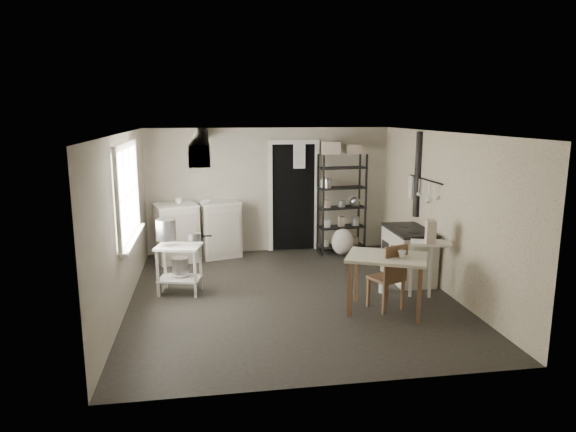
{
  "coord_description": "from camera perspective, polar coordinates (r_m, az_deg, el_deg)",
  "views": [
    {
      "loc": [
        -1.14,
        -6.88,
        2.57
      ],
      "look_at": [
        0.0,
        0.3,
        1.1
      ],
      "focal_mm": 32.0,
      "sensor_mm": 36.0,
      "label": 1
    }
  ],
  "objects": [
    {
      "name": "floor_crock",
      "position": [
        7.65,
        10.5,
        -7.8
      ],
      "size": [
        0.15,
        0.15,
        0.15
      ],
      "primitive_type": "cylinder",
      "rotation": [
        0.0,
        0.0,
        -0.35
      ],
      "color": "silver",
      "rests_on": "ground"
    },
    {
      "name": "stockpot",
      "position": [
        7.47,
        -13.41,
        -1.49
      ],
      "size": [
        0.3,
        0.3,
        0.3
      ],
      "primitive_type": "cylinder",
      "rotation": [
        0.0,
        0.0,
        0.09
      ],
      "color": "#B9B8BB",
      "rests_on": "prep_table"
    },
    {
      "name": "wall_front",
      "position": [
        4.74,
        5.34,
        -6.03
      ],
      "size": [
        4.5,
        0.02,
        2.3
      ],
      "primitive_type": "cube",
      "color": "#B3AB99",
      "rests_on": "ground"
    },
    {
      "name": "ceiling_beam",
      "position": [
        6.89,
        -9.61,
        8.2
      ],
      "size": [
        0.18,
        5.0,
        0.18
      ],
      "primitive_type": null,
      "color": "silver",
      "rests_on": "ceiling"
    },
    {
      "name": "oats_box",
      "position": [
        7.29,
        15.59,
        -1.35
      ],
      "size": [
        0.18,
        0.23,
        0.31
      ],
      "primitive_type": "cube",
      "rotation": [
        0.0,
        0.0,
        -0.28
      ],
      "color": "beige",
      "rests_on": "side_ledge"
    },
    {
      "name": "side_ledge",
      "position": [
        7.48,
        15.41,
        -5.61
      ],
      "size": [
        0.59,
        0.43,
        0.81
      ],
      "primitive_type": null,
      "rotation": [
        0.0,
        0.0,
        -0.31
      ],
      "color": "silver",
      "rests_on": "ground"
    },
    {
      "name": "flour_sack",
      "position": [
        9.46,
        6.08,
        -2.89
      ],
      "size": [
        0.5,
        0.46,
        0.49
      ],
      "primitive_type": "ellipsoid",
      "rotation": [
        0.0,
        0.0,
        0.32
      ],
      "color": "silver",
      "rests_on": "ground"
    },
    {
      "name": "wallpaper_panel",
      "position": [
        7.79,
        16.85,
        0.44
      ],
      "size": [
        0.01,
        5.0,
        2.3
      ],
      "primitive_type": null,
      "color": "beige",
      "rests_on": "wall_right"
    },
    {
      "name": "storage_box_b",
      "position": [
        9.48,
        7.2,
        7.83
      ],
      "size": [
        0.27,
        0.26,
        0.17
      ],
      "primitive_type": "cube",
      "rotation": [
        0.0,
        0.0,
        0.03
      ],
      "color": "beige",
      "rests_on": "shelf_rack"
    },
    {
      "name": "stove",
      "position": [
        8.2,
        13.25,
        -3.93
      ],
      "size": [
        0.58,
        1.04,
        0.81
      ],
      "primitive_type": null,
      "rotation": [
        0.0,
        0.0,
        -0.01
      ],
      "color": "beige",
      "rests_on": "ground"
    },
    {
      "name": "storage_box_a",
      "position": [
        9.36,
        4.8,
        7.96
      ],
      "size": [
        0.37,
        0.33,
        0.22
      ],
      "primitive_type": "cube",
      "rotation": [
        0.0,
        0.0,
        -0.16
      ],
      "color": "beige",
      "rests_on": "shelf_rack"
    },
    {
      "name": "shelf_rack",
      "position": [
        9.5,
        5.98,
        1.55
      ],
      "size": [
        0.9,
        0.44,
        1.83
      ],
      "primitive_type": null,
      "rotation": [
        0.0,
        0.0,
        0.13
      ],
      "color": "black",
      "rests_on": "ground"
    },
    {
      "name": "wall_back",
      "position": [
        9.55,
        -2.07,
        2.87
      ],
      "size": [
        4.5,
        0.02,
        2.3
      ],
      "primitive_type": "cube",
      "color": "#B3AB99",
      "rests_on": "ground"
    },
    {
      "name": "base_cabinets",
      "position": [
        9.3,
        -9.98,
        -1.86
      ],
      "size": [
        1.66,
        1.06,
        1.01
      ],
      "primitive_type": null,
      "rotation": [
        0.0,
        0.0,
        0.28
      ],
      "color": "beige",
      "rests_on": "ground"
    },
    {
      "name": "doorway",
      "position": [
        9.61,
        0.62,
        2.03
      ],
      "size": [
        0.96,
        0.1,
        2.08
      ],
      "primitive_type": null,
      "color": "silver",
      "rests_on": "ground"
    },
    {
      "name": "window",
      "position": [
        7.24,
        -17.52,
        2.4
      ],
      "size": [
        0.12,
        1.76,
        1.28
      ],
      "primitive_type": null,
      "color": "silver",
      "rests_on": "wall_left"
    },
    {
      "name": "mixing_bowl",
      "position": [
        9.13,
        -9.18,
        1.1
      ],
      "size": [
        0.35,
        0.35,
        0.07
      ],
      "primitive_type": "imported",
      "rotation": [
        0.0,
        0.0,
        0.26
      ],
      "color": "silver",
      "rests_on": "base_cabinets"
    },
    {
      "name": "prep_table",
      "position": [
        7.55,
        -11.96,
        -5.51
      ],
      "size": [
        0.7,
        0.57,
        0.71
      ],
      "primitive_type": null,
      "rotation": [
        0.0,
        0.0,
        -0.22
      ],
      "color": "silver",
      "rests_on": "ground"
    },
    {
      "name": "counter_cup",
      "position": [
        9.12,
        -12.03,
        1.09
      ],
      "size": [
        0.17,
        0.17,
        0.1
      ],
      "primitive_type": "imported",
      "rotation": [
        0.0,
        0.0,
        -0.4
      ],
      "color": "silver",
      "rests_on": "base_cabinets"
    },
    {
      "name": "work_table",
      "position": [
        6.85,
        10.82,
        -7.42
      ],
      "size": [
        1.2,
        1.05,
        0.76
      ],
      "primitive_type": null,
      "rotation": [
        0.0,
        0.0,
        -0.43
      ],
      "color": "beige",
      "rests_on": "ground"
    },
    {
      "name": "wall_left",
      "position": [
        7.11,
        -17.82,
        -0.64
      ],
      "size": [
        0.02,
        5.0,
        2.3
      ],
      "primitive_type": "cube",
      "color": "#B3AB99",
      "rests_on": "ground"
    },
    {
      "name": "table_cup",
      "position": [
        6.66,
        12.56,
        -4.17
      ],
      "size": [
        0.11,
        0.11,
        0.1
      ],
      "primitive_type": "imported",
      "rotation": [
        0.0,
        0.0,
        0.06
      ],
      "color": "silver",
      "rests_on": "work_table"
    },
    {
      "name": "shelf_jar",
      "position": [
        9.4,
        3.92,
        4.09
      ],
      "size": [
        0.09,
        0.09,
        0.2
      ],
      "primitive_type": "imported",
      "rotation": [
        0.0,
        0.0,
        0.01
      ],
      "color": "silver",
      "rests_on": "shelf_rack"
    },
    {
      "name": "stovepipe",
      "position": [
        8.51,
        14.24,
        4.47
      ],
      "size": [
        0.11,
        0.11,
        1.39
      ],
      "primitive_type": null,
      "rotation": [
        0.0,
        0.0,
        -0.02
      ],
      "color": "black",
      "rests_on": "stove"
    },
    {
      "name": "bucket",
      "position": [
        7.61,
        -11.86,
        -5.49
      ],
      "size": [
        0.28,
        0.28,
        0.26
      ],
      "primitive_type": "cylinder",
      "rotation": [
        0.0,
        0.0,
        -0.19
      ],
      "color": "#B9B8BB",
      "rests_on": "prep_table"
    },
    {
      "name": "floor",
      "position": [
        7.43,
        0.37,
        -8.8
      ],
      "size": [
        5.0,
        5.0,
        0.0
      ],
      "primitive_type": "plane",
      "color": "black",
      "rests_on": "ground"
    },
    {
      "name": "saucepan",
      "position": [
        7.37,
        -10.33,
        -2.24
      ],
      "size": [
        0.22,
        0.22,
        0.1
      ],
      "primitive_type": "cylinder",
      "rotation": [
        0.0,
        0.0,
        0.25
      ],
      "color": "#B9B8BB",
      "rests_on": "prep_table"
    },
    {
      "name": "chair",
      "position": [
        6.93,
        10.84,
        -6.28
      ],
      "size": [
        0.49,
        0.5,
        0.91
      ],
      "primitive_type": null,
      "rotation": [
        0.0,
        0.0,
        0.38
      ],
      "color": "brown",
      "rests_on": "ground"
    },
    {
      "name": "wall_right",
      "position": [
        7.8,
        16.92,
        0.44
      ],
      "size": [
        0.02,
        5.0,
        2.3
      ],
      "primitive_type": "cube",
      "color": "#B3AB99",
      "rests_on": "ground"
    },
    {
      "name": "utensil_rail",
      "position": [
        8.25,
        14.9,
        3.95
      ],
      "size": [
        0.06,
        1.2,
        0.44
      ],
      "primitive_type": null,
      "color": "#B9B8BB",
      "rests_on": "wall_right"
    },
    {
      "name": "ceiling",
      "position": [
        6.98,
        0.39,
        9.22
      ],
      "size": [
        5.0,
        5.0,
        0.0
      ],
      "primitive_type": "plane",
      "rotation": [
        3.14,
        0.0,
        0.0
      ],
      "color": "silver",
      "rests_on": "wall_back"
    }
  ]
}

